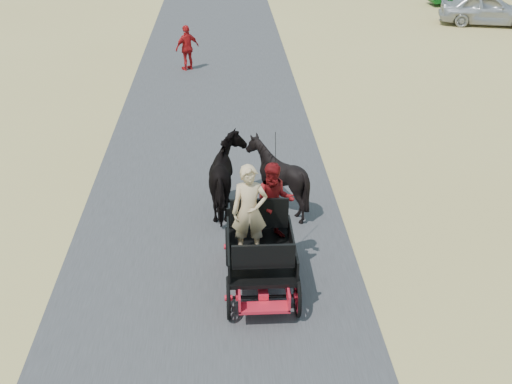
{
  "coord_description": "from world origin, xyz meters",
  "views": [
    {
      "loc": [
        0.37,
        -9.94,
        7.34
      ],
      "look_at": [
        0.97,
        1.78,
        1.2
      ],
      "focal_mm": 45.0,
      "sensor_mm": 36.0,
      "label": 1
    }
  ],
  "objects_px": {
    "horse_left": "(229,178)",
    "car_a": "(487,9)",
    "horse_right": "(277,177)",
    "carriage": "(260,270)",
    "pedestrian": "(187,48)"
  },
  "relations": [
    {
      "from": "horse_right",
      "to": "carriage",
      "type": "bearing_deg",
      "value": 79.61
    },
    {
      "from": "horse_right",
      "to": "pedestrian",
      "type": "distance_m",
      "value": 11.6
    },
    {
      "from": "horse_left",
      "to": "car_a",
      "type": "bearing_deg",
      "value": -125.38
    },
    {
      "from": "horse_left",
      "to": "horse_right",
      "type": "bearing_deg",
      "value": -180.0
    },
    {
      "from": "horse_left",
      "to": "pedestrian",
      "type": "relative_size",
      "value": 1.16
    },
    {
      "from": "car_a",
      "to": "horse_left",
      "type": "bearing_deg",
      "value": 158.25
    },
    {
      "from": "horse_right",
      "to": "car_a",
      "type": "bearing_deg",
      "value": -123.0
    },
    {
      "from": "horse_left",
      "to": "car_a",
      "type": "xyz_separation_m",
      "value": [
        12.9,
        18.17,
        -0.08
      ]
    },
    {
      "from": "carriage",
      "to": "pedestrian",
      "type": "xyz_separation_m",
      "value": [
        -1.98,
        14.32,
        0.5
      ]
    },
    {
      "from": "horse_left",
      "to": "car_a",
      "type": "distance_m",
      "value": 22.28
    },
    {
      "from": "horse_left",
      "to": "carriage",
      "type": "bearing_deg",
      "value": 100.39
    },
    {
      "from": "horse_left",
      "to": "pedestrian",
      "type": "distance_m",
      "value": 11.41
    },
    {
      "from": "horse_left",
      "to": "horse_right",
      "type": "relative_size",
      "value": 1.18
    },
    {
      "from": "carriage",
      "to": "horse_left",
      "type": "xyz_separation_m",
      "value": [
        -0.55,
        3.0,
        0.49
      ]
    },
    {
      "from": "carriage",
      "to": "horse_right",
      "type": "distance_m",
      "value": 3.09
    }
  ]
}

